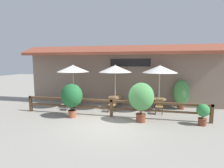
# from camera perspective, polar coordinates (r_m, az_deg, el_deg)

# --- Properties ---
(ground_plane) EXTENTS (60.00, 60.00, 0.00)m
(ground_plane) POSITION_cam_1_polar(r_m,az_deg,el_deg) (9.03, -1.65, -12.55)
(ground_plane) COLOR gray
(building_facade) EXTENTS (14.28, 1.49, 4.23)m
(building_facade) POSITION_cam_1_polar(r_m,az_deg,el_deg) (12.55, 2.77, 3.16)
(building_facade) COLOR gray
(building_facade) RESTS_ON ground
(patio_railing) EXTENTS (10.40, 0.14, 0.95)m
(patio_railing) POSITION_cam_1_polar(r_m,az_deg,el_deg) (9.81, -0.20, -6.69)
(patio_railing) COLOR brown
(patio_railing) RESTS_ON ground
(patio_umbrella_near) EXTENTS (2.13, 2.13, 2.88)m
(patio_umbrella_near) POSITION_cam_1_polar(r_m,az_deg,el_deg) (11.88, -12.63, 4.94)
(patio_umbrella_near) COLOR #B7B2A8
(patio_umbrella_near) RESTS_ON ground
(dining_table_near) EXTENTS (0.91, 0.91, 0.78)m
(dining_table_near) POSITION_cam_1_polar(r_m,az_deg,el_deg) (12.12, -12.37, -4.52)
(dining_table_near) COLOR olive
(dining_table_near) RESTS_ON ground
(chair_near_streetside) EXTENTS (0.46, 0.46, 0.87)m
(chair_near_streetside) POSITION_cam_1_polar(r_m,az_deg,el_deg) (11.50, -13.77, -5.87)
(chair_near_streetside) COLOR olive
(chair_near_streetside) RESTS_ON ground
(chair_near_wallside) EXTENTS (0.45, 0.45, 0.87)m
(chair_near_wallside) POSITION_cam_1_polar(r_m,az_deg,el_deg) (12.80, -10.98, -4.46)
(chair_near_wallside) COLOR olive
(chair_near_wallside) RESTS_ON ground
(patio_umbrella_middle) EXTENTS (2.13, 2.13, 2.88)m
(patio_umbrella_middle) POSITION_cam_1_polar(r_m,az_deg,el_deg) (11.21, 1.04, 4.98)
(patio_umbrella_middle) COLOR #B7B2A8
(patio_umbrella_middle) RESTS_ON ground
(dining_table_middle) EXTENTS (0.91, 0.91, 0.78)m
(dining_table_middle) POSITION_cam_1_polar(r_m,az_deg,el_deg) (11.47, 1.02, -5.02)
(dining_table_middle) COLOR olive
(dining_table_middle) RESTS_ON ground
(chair_middle_streetside) EXTENTS (0.47, 0.47, 0.87)m
(chair_middle_streetside) POSITION_cam_1_polar(r_m,az_deg,el_deg) (10.79, 0.05, -6.51)
(chair_middle_streetside) COLOR olive
(chair_middle_streetside) RESTS_ON ground
(chair_middle_wallside) EXTENTS (0.47, 0.47, 0.87)m
(chair_middle_wallside) POSITION_cam_1_polar(r_m,az_deg,el_deg) (12.19, 2.08, -4.91)
(chair_middle_wallside) COLOR olive
(chair_middle_wallside) RESTS_ON ground
(patio_umbrella_far) EXTENTS (2.13, 2.13, 2.88)m
(patio_umbrella_far) POSITION_cam_1_polar(r_m,az_deg,el_deg) (11.08, 15.36, 4.70)
(patio_umbrella_far) COLOR #B7B2A8
(patio_umbrella_far) RESTS_ON ground
(dining_table_far) EXTENTS (0.91, 0.91, 0.78)m
(dining_table_far) POSITION_cam_1_polar(r_m,az_deg,el_deg) (11.33, 15.02, -5.42)
(dining_table_far) COLOR olive
(dining_table_far) RESTS_ON ground
(chair_far_streetside) EXTENTS (0.46, 0.46, 0.87)m
(chair_far_streetside) POSITION_cam_1_polar(r_m,az_deg,el_deg) (10.70, 15.16, -6.90)
(chair_far_streetside) COLOR olive
(chair_far_streetside) RESTS_ON ground
(chair_far_wallside) EXTENTS (0.45, 0.45, 0.87)m
(chair_far_wallside) POSITION_cam_1_polar(r_m,az_deg,el_deg) (12.03, 14.81, -5.32)
(chair_far_wallside) COLOR olive
(chair_far_wallside) RESTS_ON ground
(potted_plant_tall_tropical) EXTENTS (1.28, 1.16, 2.02)m
(potted_plant_tall_tropical) POSITION_cam_1_polar(r_m,az_deg,el_deg) (8.96, 9.50, -4.42)
(potted_plant_tall_tropical) COLOR brown
(potted_plant_tall_tropical) RESTS_ON ground
(potted_plant_broad_leaf) EXTENTS (1.19, 1.07, 1.88)m
(potted_plant_broad_leaf) POSITION_cam_1_polar(r_m,az_deg,el_deg) (9.81, -13.03, -3.95)
(potted_plant_broad_leaf) COLOR #9E4C33
(potted_plant_broad_leaf) RESTS_ON ground
(potted_plant_entrance_palm) EXTENTS (0.59, 0.53, 1.06)m
(potted_plant_entrance_palm) POSITION_cam_1_polar(r_m,az_deg,el_deg) (9.57, 27.54, -8.33)
(potted_plant_entrance_palm) COLOR brown
(potted_plant_entrance_palm) RESTS_ON ground
(potted_plant_corner_fern) EXTENTS (1.01, 0.91, 1.92)m
(potted_plant_corner_fern) POSITION_cam_1_polar(r_m,az_deg,el_deg) (12.15, 21.70, -2.79)
(potted_plant_corner_fern) COLOR brown
(potted_plant_corner_fern) RESTS_ON ground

